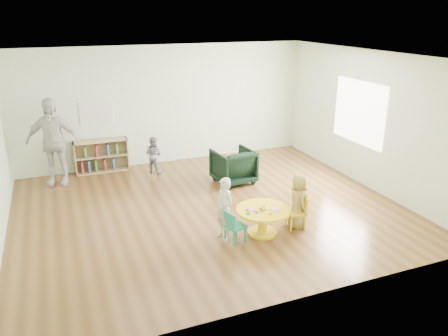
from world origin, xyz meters
The scene contains 11 objects.
room centered at (0.01, 0.00, 1.89)m, with size 7.10×7.00×2.80m.
activity_table centered at (0.51, -1.24, 0.31)m, with size 0.90×0.90×0.49m.
kid_chair_left centered at (-0.06, -1.32, 0.29)m, with size 0.36×0.36×0.54m.
kid_chair_right centered at (1.17, -1.25, 0.31)m, with size 0.35×0.35×0.57m.
bookshelf centered at (-1.61, 2.86, 0.37)m, with size 1.20×0.30×0.75m.
alphabet_poster centered at (-1.60, 2.98, 1.35)m, with size 0.74×0.01×0.54m.
armchair centered at (0.95, 1.08, 0.37)m, with size 0.79×0.81×0.74m, color black.
child_left centered at (-0.15, -1.16, 0.53)m, with size 0.38×0.25×1.05m, color silver.
child_right centered at (1.16, -1.23, 0.48)m, with size 0.47×0.30×0.96m, color yellow.
toddler centered at (-0.51, 2.32, 0.43)m, with size 0.42×0.33×0.86m, color #1A1D42.
adult_caretaker centered at (-2.59, 2.41, 0.93)m, with size 1.09×0.46×1.87m, color silver.
Camera 1 is at (-2.49, -7.06, 3.52)m, focal length 35.00 mm.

